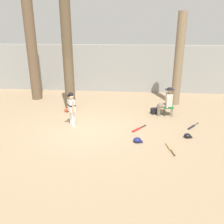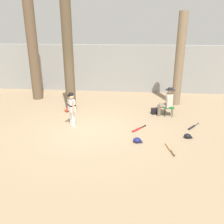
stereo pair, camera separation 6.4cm
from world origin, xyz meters
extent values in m
plane|color=#937A5B|center=(0.00, 0.00, 0.00)|extent=(60.00, 60.00, 0.00)
cube|color=gray|center=(0.00, 5.72, 1.31)|extent=(18.00, 0.36, 2.63)
cylinder|color=brown|center=(-1.18, 2.11, 2.58)|extent=(0.43, 0.43, 5.16)
cone|color=brown|center=(-1.18, 2.11, 0.00)|extent=(0.58, 0.58, 0.26)
cylinder|color=#7F6B51|center=(3.66, 3.43, 2.10)|extent=(0.41, 0.41, 4.20)
cone|color=#7F6B51|center=(3.66, 3.43, 0.00)|extent=(0.55, 0.55, 0.24)
cylinder|color=white|center=(-0.59, 0.23, 0.29)|extent=(0.12, 0.12, 0.58)
cylinder|color=white|center=(-0.70, 0.38, 0.29)|extent=(0.12, 0.12, 0.58)
cube|color=white|center=(-0.65, 0.31, 0.80)|extent=(0.34, 0.36, 0.44)
cube|color=black|center=(-0.65, 0.31, 0.82)|extent=(0.35, 0.37, 0.05)
sphere|color=tan|center=(-0.65, 0.31, 1.15)|extent=(0.20, 0.20, 0.20)
sphere|color=black|center=(-0.65, 0.31, 1.21)|extent=(0.19, 0.19, 0.19)
cube|color=black|center=(-0.72, 0.25, 1.19)|extent=(0.16, 0.17, 0.02)
cylinder|color=tan|center=(-0.52, 0.10, 0.84)|extent=(0.11, 0.11, 0.42)
cylinder|color=tan|center=(-0.80, 0.45, 0.72)|extent=(0.11, 0.11, 0.40)
ellipsoid|color=#933823|center=(-0.86, 0.44, 0.56)|extent=(0.25, 0.23, 0.18)
cube|color=#196B2D|center=(3.11, 1.78, 0.38)|extent=(0.40, 0.40, 0.06)
cylinder|color=#333338|center=(2.96, 1.63, 0.19)|extent=(0.02, 0.02, 0.38)
cylinder|color=#333338|center=(2.96, 1.93, 0.19)|extent=(0.02, 0.02, 0.38)
cylinder|color=#333338|center=(3.26, 1.63, 0.19)|extent=(0.02, 0.02, 0.38)
cylinder|color=#333338|center=(3.26, 1.93, 0.19)|extent=(0.02, 0.02, 0.38)
cylinder|color=#6B6051|center=(2.71, 1.68, 0.21)|extent=(0.13, 0.13, 0.43)
cylinder|color=#6B6051|center=(2.71, 1.88, 0.21)|extent=(0.13, 0.13, 0.43)
cylinder|color=#6B6051|center=(2.91, 1.68, 0.43)|extent=(0.40, 0.15, 0.15)
cylinder|color=#6B6051|center=(2.91, 1.88, 0.43)|extent=(0.40, 0.15, 0.15)
cube|color=beige|center=(3.11, 1.78, 0.69)|extent=(0.24, 0.36, 0.52)
cylinder|color=beige|center=(3.03, 1.56, 0.63)|extent=(0.09, 0.09, 0.46)
cylinder|color=beige|center=(3.03, 2.00, 0.63)|extent=(0.09, 0.09, 0.46)
sphere|color=tan|center=(3.11, 1.78, 1.09)|extent=(0.22, 0.22, 0.22)
cylinder|color=#232328|center=(3.11, 1.78, 1.12)|extent=(0.40, 0.40, 0.02)
cylinder|color=#232328|center=(3.11, 1.78, 1.16)|extent=(0.20, 0.20, 0.09)
cube|color=black|center=(2.57, 1.91, 0.13)|extent=(0.38, 0.30, 0.26)
cylinder|color=brown|center=(-3.40, 3.71, 2.57)|extent=(0.51, 0.51, 5.15)
cone|color=brown|center=(-3.40, 3.71, 0.00)|extent=(0.75, 0.75, 0.30)
cylinder|color=black|center=(3.81, 0.48, 0.03)|extent=(0.34, 0.41, 0.07)
cylinder|color=#4C4C51|center=(4.05, 0.79, 0.03)|extent=(0.22, 0.27, 0.03)
cylinder|color=#4C4C51|center=(4.15, 0.92, 0.03)|extent=(0.05, 0.05, 0.06)
cylinder|color=tan|center=(2.76, -1.14, 0.03)|extent=(0.15, 0.46, 0.07)
cylinder|color=brown|center=(2.83, -1.51, 0.03)|extent=(0.09, 0.30, 0.03)
cylinder|color=brown|center=(2.86, -1.66, 0.03)|extent=(0.06, 0.03, 0.06)
cylinder|color=red|center=(1.77, 0.07, 0.03)|extent=(0.34, 0.41, 0.07)
cylinder|color=black|center=(2.01, 0.37, 0.03)|extent=(0.21, 0.26, 0.03)
cylinder|color=black|center=(2.10, 0.50, 0.03)|extent=(0.05, 0.05, 0.06)
ellipsoid|color=navy|center=(1.79, -0.87, 0.08)|extent=(0.26, 0.24, 0.18)
cube|color=navy|center=(1.91, -0.87, 0.04)|extent=(0.11, 0.13, 0.02)
ellipsoid|color=black|center=(3.49, -0.37, 0.07)|extent=(0.24, 0.22, 0.16)
cube|color=black|center=(3.60, -0.37, 0.03)|extent=(0.10, 0.12, 0.02)
camera|label=1|loc=(1.60, -7.77, 3.50)|focal=37.70mm
camera|label=2|loc=(1.67, -7.77, 3.50)|focal=37.70mm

